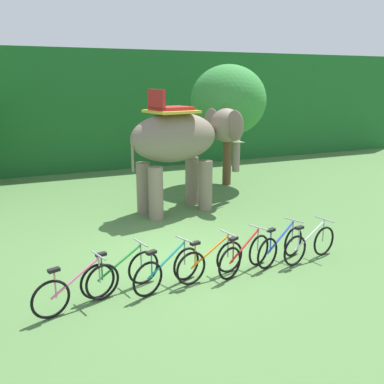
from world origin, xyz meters
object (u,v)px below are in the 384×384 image
object	(u,v)px
tree_center	(228,101)
bike_white	(310,244)
bike_blue	(281,246)
elephant	(184,141)
bike_orange	(211,261)
bike_green	(121,273)
bike_pink	(77,289)
bike_teal	(168,270)
bike_red	(245,255)

from	to	relation	value
tree_center	bike_white	bearing A→B (deg)	-102.87
bike_blue	bike_white	distance (m)	0.70
elephant	bike_orange	bearing A→B (deg)	-105.53
bike_blue	bike_green	bearing A→B (deg)	178.74
bike_blue	bike_pink	bearing A→B (deg)	-176.81
bike_green	bike_teal	xyz separation A→B (m)	(0.88, -0.24, 0.00)
bike_pink	bike_white	size ratio (longest dim) A/B	0.98
elephant	tree_center	bearing A→B (deg)	41.08
bike_orange	bike_pink	bearing A→B (deg)	-177.06
bike_pink	bike_teal	size ratio (longest dim) A/B	1.02
bike_teal	bike_red	world-z (taller)	same
bike_teal	bike_orange	xyz separation A→B (m)	(0.96, 0.04, 0.00)
bike_orange	bike_red	xyz separation A→B (m)	(0.80, -0.01, 0.00)
bike_pink	bike_white	xyz separation A→B (m)	(5.21, 0.08, 0.00)
elephant	bike_red	xyz separation A→B (m)	(-0.51, -4.76, -1.82)
tree_center	bike_orange	size ratio (longest dim) A/B	2.74
elephant	bike_orange	xyz separation A→B (m)	(-1.32, -4.75, -1.82)
bike_pink	bike_green	size ratio (longest dim) A/B	0.99
bike_teal	bike_green	bearing A→B (deg)	165.06
tree_center	bike_blue	world-z (taller)	tree_center
tree_center	bike_red	distance (m)	8.46
bike_red	bike_blue	bearing A→B (deg)	7.11
tree_center	bike_green	size ratio (longest dim) A/B	2.76
tree_center	elephant	world-z (taller)	tree_center
tree_center	bike_teal	xyz separation A→B (m)	(-5.11, -7.25, -2.88)
elephant	bike_blue	bearing A→B (deg)	-83.97
bike_green	bike_orange	size ratio (longest dim) A/B	0.99
bike_pink	bike_red	xyz separation A→B (m)	(3.53, 0.13, 0.00)
bike_teal	bike_red	distance (m)	1.77
elephant	bike_white	world-z (taller)	elephant
bike_teal	bike_red	bearing A→B (deg)	0.96
tree_center	bike_white	world-z (taller)	tree_center
bike_green	bike_red	world-z (taller)	same
tree_center	bike_red	world-z (taller)	tree_center
elephant	bike_green	distance (m)	5.84
bike_red	bike_white	xyz separation A→B (m)	(1.68, -0.05, 0.00)
bike_green	bike_orange	distance (m)	1.86
elephant	bike_red	distance (m)	5.12
bike_green	bike_white	world-z (taller)	same
bike_teal	bike_orange	size ratio (longest dim) A/B	0.96
tree_center	bike_blue	distance (m)	8.01
bike_orange	bike_blue	world-z (taller)	same
bike_orange	bike_red	world-z (taller)	same
bike_blue	tree_center	bearing A→B (deg)	71.78
bike_orange	bike_teal	bearing A→B (deg)	-177.52
bike_teal	bike_white	size ratio (longest dim) A/B	0.96
bike_orange	bike_blue	xyz separation A→B (m)	(1.81, 0.11, 0.00)
bike_pink	bike_blue	size ratio (longest dim) A/B	1.02
bike_green	bike_red	xyz separation A→B (m)	(2.65, -0.21, 0.00)
elephant	bike_teal	world-z (taller)	elephant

